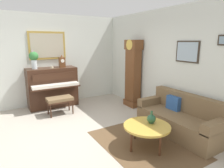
{
  "coord_description": "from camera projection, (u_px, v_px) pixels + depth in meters",
  "views": [
    {
      "loc": [
        3.66,
        -1.39,
        1.98
      ],
      "look_at": [
        -0.36,
        1.02,
        0.94
      ],
      "focal_mm": 31.13,
      "sensor_mm": 36.0,
      "label": 1
    }
  ],
  "objects": [
    {
      "name": "piano",
      "position": [
        53.0,
        87.0,
        5.94
      ],
      "size": [
        0.87,
        1.44,
        1.2
      ],
      "color": "#3D2316",
      "rests_on": "ground_plane"
    },
    {
      "name": "wall_left",
      "position": [
        47.0,
        60.0,
        6.06
      ],
      "size": [
        0.13,
        4.9,
        2.8
      ],
      "color": "silver",
      "rests_on": "ground_plane"
    },
    {
      "name": "coffee_table",
      "position": [
        147.0,
        127.0,
        3.65
      ],
      "size": [
        0.88,
        0.88,
        0.44
      ],
      "color": "gold",
      "rests_on": "ground_plane"
    },
    {
      "name": "piano_bench",
      "position": [
        60.0,
        100.0,
        5.31
      ],
      "size": [
        0.42,
        0.7,
        0.48
      ],
      "color": "#3D2316",
      "rests_on": "ground_plane"
    },
    {
      "name": "grandfather_clock",
      "position": [
        133.0,
        75.0,
        5.9
      ],
      "size": [
        0.52,
        0.34,
        2.03
      ],
      "color": "brown",
      "rests_on": "ground_plane"
    },
    {
      "name": "flower_vase",
      "position": [
        34.0,
        58.0,
        5.51
      ],
      "size": [
        0.26,
        0.26,
        0.58
      ],
      "color": "silver",
      "rests_on": "piano"
    },
    {
      "name": "area_rug",
      "position": [
        144.0,
        144.0,
        3.81
      ],
      "size": [
        2.1,
        1.5,
        0.01
      ],
      "primitive_type": "cube",
      "color": "brown",
      "rests_on": "ground_plane"
    },
    {
      "name": "mantel_clock",
      "position": [
        62.0,
        62.0,
        5.94
      ],
      "size": [
        0.13,
        0.18,
        0.38
      ],
      "color": "brown",
      "rests_on": "piano"
    },
    {
      "name": "wall_back",
      "position": [
        164.0,
        64.0,
        5.08
      ],
      "size": [
        5.3,
        0.13,
        2.8
      ],
      "color": "silver",
      "rests_on": "ground_plane"
    },
    {
      "name": "green_jug",
      "position": [
        151.0,
        119.0,
        3.72
      ],
      "size": [
        0.17,
        0.17,
        0.24
      ],
      "color": "#234C33",
      "rests_on": "coffee_table"
    },
    {
      "name": "teacup",
      "position": [
        52.0,
        67.0,
        5.76
      ],
      "size": [
        0.12,
        0.12,
        0.06
      ],
      "color": "beige",
      "rests_on": "piano"
    },
    {
      "name": "couch",
      "position": [
        180.0,
        119.0,
        4.26
      ],
      "size": [
        1.9,
        0.8,
        0.84
      ],
      "color": "brown",
      "rests_on": "ground_plane"
    },
    {
      "name": "ground_plane",
      "position": [
        80.0,
        137.0,
        4.2
      ],
      "size": [
        6.4,
        6.0,
        0.1
      ],
      "primitive_type": "cube",
      "color": "#B2A899"
    }
  ]
}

